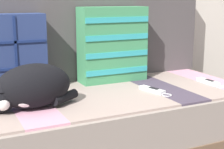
% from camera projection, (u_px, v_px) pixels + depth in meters
% --- Properties ---
extents(couch, '(1.85, 0.79, 0.36)m').
position_uv_depth(couch, '(81.00, 128.00, 1.75)').
color(couch, brown).
rests_on(couch, ground_plane).
extents(sofa_backrest, '(1.82, 0.14, 0.52)m').
position_uv_depth(sofa_backrest, '(58.00, 35.00, 1.94)').
color(sofa_backrest, '#474242').
rests_on(sofa_backrest, couch).
extents(throw_pillow_striped, '(0.38, 0.14, 0.42)m').
position_uv_depth(throw_pillow_striped, '(113.00, 44.00, 1.93)').
color(throw_pillow_striped, '#3D8956').
rests_on(throw_pillow_striped, couch).
extents(sleeping_cat, '(0.40, 0.21, 0.19)m').
position_uv_depth(sleeping_cat, '(31.00, 88.00, 1.46)').
color(sleeping_cat, black).
rests_on(sleeping_cat, couch).
extents(game_remote_near, '(0.09, 0.21, 0.02)m').
position_uv_depth(game_remote_near, '(153.00, 90.00, 1.74)').
color(game_remote_near, white).
rests_on(game_remote_near, couch).
extents(game_remote_far, '(0.05, 0.20, 0.02)m').
position_uv_depth(game_remote_far, '(209.00, 82.00, 1.91)').
color(game_remote_far, white).
rests_on(game_remote_far, couch).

